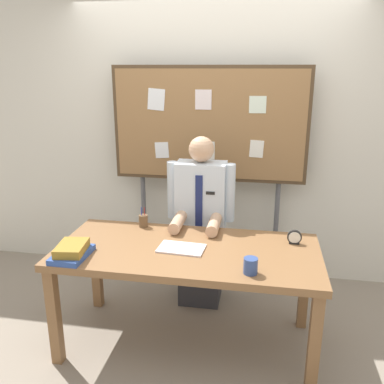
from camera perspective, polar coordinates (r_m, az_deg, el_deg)
The scene contains 10 objects.
ground_plane at distance 3.23m, azimuth -0.60°, elevation -20.12°, with size 12.00×12.00×0.00m, color gray.
back_wall at distance 3.83m, azimuth 2.76°, elevation 7.99°, with size 6.40×0.08×2.70m, color silver.
desk at distance 2.87m, azimuth -0.64°, elevation -9.36°, with size 1.80×0.83×0.76m.
person at distance 3.41m, azimuth 1.22°, elevation -5.08°, with size 0.55×0.56×1.43m.
bulletin_board at distance 3.62m, azimuth 2.36°, elevation 8.97°, with size 1.71×0.09×1.97m.
book_stack at distance 2.81m, azimuth -16.36°, elevation -7.90°, with size 0.21×0.30×0.09m.
open_notebook at distance 2.82m, azimuth -1.49°, elevation -7.84°, with size 0.31×0.20×0.01m, color silver.
desk_clock at distance 2.98m, azimuth 14.05°, elevation -6.18°, with size 0.10×0.04×0.10m.
coffee_mug at distance 2.52m, azimuth 8.14°, elevation -10.12°, with size 0.09×0.09×0.10m, color #334C8C.
pen_holder at distance 3.21m, azimuth -6.78°, elevation -3.98°, with size 0.07×0.07×0.16m.
Camera 1 is at (0.48, -2.53, 1.95)m, focal length 38.37 mm.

